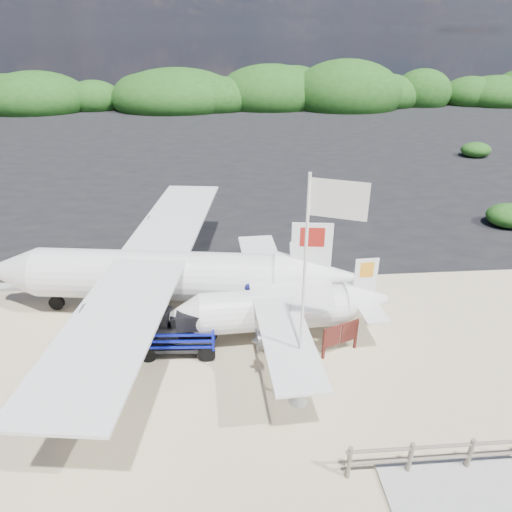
{
  "coord_description": "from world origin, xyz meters",
  "views": [
    {
      "loc": [
        0.19,
        -12.38,
        9.79
      ],
      "look_at": [
        1.48,
        4.16,
        1.55
      ],
      "focal_mm": 32.0,
      "sensor_mm": 36.0,
      "label": 1
    }
  ],
  "objects_px": {
    "aircraft_small": "(109,139)",
    "crew_c": "(258,307)",
    "crew_b": "(283,305)",
    "baggage_cart": "(180,350)",
    "crew_a": "(249,305)",
    "signboard": "(339,353)",
    "aircraft_large": "(468,179)",
    "flagpole": "(298,401)"
  },
  "relations": [
    {
      "from": "baggage_cart",
      "to": "signboard",
      "type": "height_order",
      "value": "baggage_cart"
    },
    {
      "from": "baggage_cart",
      "to": "signboard",
      "type": "relative_size",
      "value": 1.84
    },
    {
      "from": "aircraft_small",
      "to": "crew_c",
      "type": "bearing_deg",
      "value": 107.27
    },
    {
      "from": "signboard",
      "to": "crew_c",
      "type": "height_order",
      "value": "crew_c"
    },
    {
      "from": "baggage_cart",
      "to": "aircraft_small",
      "type": "bearing_deg",
      "value": 108.85
    },
    {
      "from": "baggage_cart",
      "to": "crew_a",
      "type": "bearing_deg",
      "value": 28.68
    },
    {
      "from": "signboard",
      "to": "aircraft_large",
      "type": "relative_size",
      "value": 0.09
    },
    {
      "from": "aircraft_small",
      "to": "aircraft_large",
      "type": "bearing_deg",
      "value": 148.34
    },
    {
      "from": "flagpole",
      "to": "crew_c",
      "type": "distance_m",
      "value": 4.0
    },
    {
      "from": "aircraft_large",
      "to": "crew_a",
      "type": "bearing_deg",
      "value": 53.06
    },
    {
      "from": "crew_a",
      "to": "crew_c",
      "type": "relative_size",
      "value": 1.1
    },
    {
      "from": "crew_b",
      "to": "crew_c",
      "type": "relative_size",
      "value": 0.85
    },
    {
      "from": "signboard",
      "to": "crew_c",
      "type": "xyz_separation_m",
      "value": [
        -2.61,
        1.7,
        0.87
      ]
    },
    {
      "from": "flagpole",
      "to": "crew_c",
      "type": "xyz_separation_m",
      "value": [
        -0.87,
        3.81,
        0.87
      ]
    },
    {
      "from": "baggage_cart",
      "to": "aircraft_small",
      "type": "xyz_separation_m",
      "value": [
        -9.48,
        34.37,
        0.0
      ]
    },
    {
      "from": "crew_a",
      "to": "crew_b",
      "type": "height_order",
      "value": "crew_a"
    },
    {
      "from": "baggage_cart",
      "to": "flagpole",
      "type": "bearing_deg",
      "value": -32.86
    },
    {
      "from": "flagpole",
      "to": "crew_a",
      "type": "relative_size",
      "value": 3.6
    },
    {
      "from": "crew_b",
      "to": "crew_c",
      "type": "distance_m",
      "value": 0.98
    },
    {
      "from": "crew_c",
      "to": "aircraft_small",
      "type": "height_order",
      "value": "crew_c"
    },
    {
      "from": "signboard",
      "to": "crew_c",
      "type": "distance_m",
      "value": 3.24
    },
    {
      "from": "baggage_cart",
      "to": "signboard",
      "type": "distance_m",
      "value": 5.4
    },
    {
      "from": "baggage_cart",
      "to": "crew_b",
      "type": "relative_size",
      "value": 1.8
    },
    {
      "from": "flagpole",
      "to": "crew_c",
      "type": "bearing_deg",
      "value": 102.81
    },
    {
      "from": "flagpole",
      "to": "baggage_cart",
      "type": "bearing_deg",
      "value": 143.71
    },
    {
      "from": "crew_a",
      "to": "flagpole",
      "type": "bearing_deg",
      "value": 131.69
    },
    {
      "from": "flagpole",
      "to": "aircraft_small",
      "type": "bearing_deg",
      "value": 109.48
    },
    {
      "from": "signboard",
      "to": "crew_a",
      "type": "height_order",
      "value": "crew_a"
    },
    {
      "from": "signboard",
      "to": "flagpole",
      "type": "bearing_deg",
      "value": -150.98
    },
    {
      "from": "crew_a",
      "to": "crew_b",
      "type": "relative_size",
      "value": 1.28
    },
    {
      "from": "flagpole",
      "to": "crew_a",
      "type": "xyz_separation_m",
      "value": [
        -1.18,
        3.81,
        0.96
      ]
    },
    {
      "from": "signboard",
      "to": "crew_c",
      "type": "relative_size",
      "value": 0.83
    },
    {
      "from": "crew_a",
      "to": "aircraft_large",
      "type": "height_order",
      "value": "aircraft_large"
    },
    {
      "from": "aircraft_large",
      "to": "crew_c",
      "type": "bearing_deg",
      "value": 53.61
    },
    {
      "from": "baggage_cart",
      "to": "aircraft_large",
      "type": "xyz_separation_m",
      "value": [
        19.63,
        18.43,
        0.0
      ]
    },
    {
      "from": "signboard",
      "to": "baggage_cart",
      "type": "bearing_deg",
      "value": 152.74
    },
    {
      "from": "aircraft_large",
      "to": "flagpole",
      "type": "bearing_deg",
      "value": 60.72
    },
    {
      "from": "crew_b",
      "to": "aircraft_large",
      "type": "height_order",
      "value": "aircraft_large"
    },
    {
      "from": "flagpole",
      "to": "aircraft_large",
      "type": "distance_m",
      "value": 26.48
    },
    {
      "from": "crew_c",
      "to": "signboard",
      "type": "bearing_deg",
      "value": 124.25
    },
    {
      "from": "flagpole",
      "to": "crew_c",
      "type": "relative_size",
      "value": 3.95
    },
    {
      "from": "aircraft_small",
      "to": "crew_a",
      "type": "bearing_deg",
      "value": 106.79
    }
  ]
}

